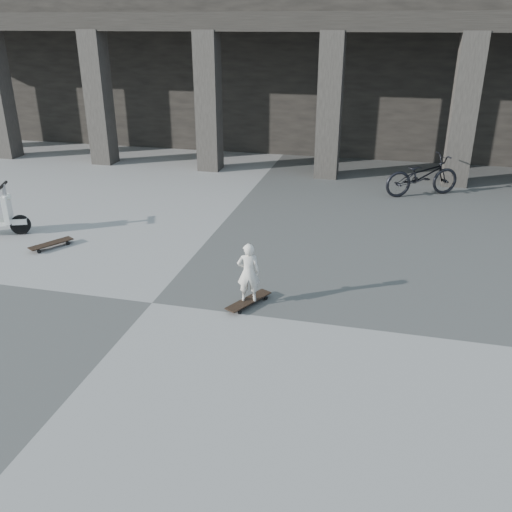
% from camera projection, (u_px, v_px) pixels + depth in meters
% --- Properties ---
extents(ground, '(90.00, 90.00, 0.00)m').
position_uv_depth(ground, '(152.00, 303.00, 8.79)').
color(ground, '#484845').
rests_on(ground, ground).
extents(colonnade, '(28.00, 8.82, 6.00)m').
position_uv_depth(colonnade, '(299.00, 56.00, 19.86)').
color(colonnade, black).
rests_on(colonnade, ground).
extents(longboard, '(0.60, 0.90, 0.09)m').
position_uv_depth(longboard, '(249.00, 301.00, 8.71)').
color(longboard, black).
rests_on(longboard, ground).
extents(skateboard_spare, '(0.63, 0.87, 0.10)m').
position_uv_depth(skateboard_spare, '(51.00, 244.00, 10.91)').
color(skateboard_spare, black).
rests_on(skateboard_spare, ground).
extents(child, '(0.40, 0.31, 0.98)m').
position_uv_depth(child, '(248.00, 272.00, 8.51)').
color(child, silver).
rests_on(child, longboard).
extents(bicycle, '(2.12, 1.56, 1.06)m').
position_uv_depth(bicycle, '(422.00, 175.00, 14.05)').
color(bicycle, black).
rests_on(bicycle, ground).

